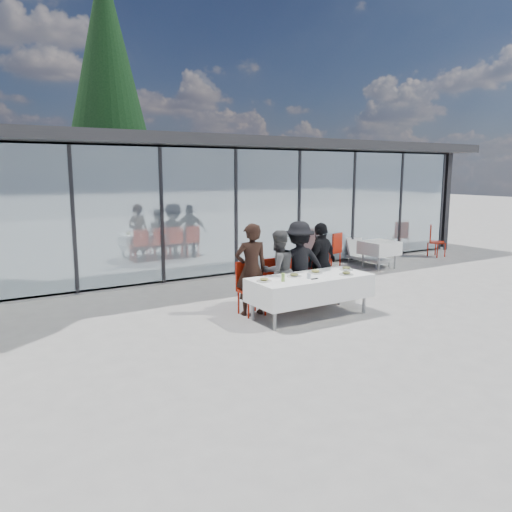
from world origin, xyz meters
The scene contains 25 objects.
ground centered at (0.00, 0.00, 0.00)m, with size 90.00×90.00×0.00m, color #9A9792.
pavilion centered at (2.00, 8.16, 2.15)m, with size 14.80×8.80×3.44m.
treeline centered at (-2.00, 28.00, 2.20)m, with size 62.50×2.00×4.40m.
dining_table centered at (0.40, 0.15, 0.54)m, with size 2.26×0.96×0.75m.
diner_a centered at (-0.43, 0.83, 0.85)m, with size 0.62×0.62×1.69m, color black.
diner_chair_a centered at (-0.43, 0.90, 0.54)m, with size 0.44×0.44×0.97m.
diner_b centered at (0.15, 0.83, 0.76)m, with size 0.74×0.74×1.53m, color #525252.
diner_chair_b centered at (0.15, 0.90, 0.54)m, with size 0.44×0.44×0.97m.
diner_c centered at (0.64, 0.83, 0.83)m, with size 1.08×1.08×1.67m, color black.
diner_chair_c centered at (0.64, 0.90, 0.54)m, with size 0.44×0.44×0.97m.
diner_d centered at (1.20, 0.83, 0.81)m, with size 0.95×0.95×1.62m, color black.
diner_chair_d centered at (1.20, 0.90, 0.54)m, with size 0.44×0.44×0.97m.
plate_a centered at (-0.54, 0.22, 0.78)m, with size 0.26×0.26×0.07m.
plate_b centered at (0.12, 0.27, 0.78)m, with size 0.26×0.26×0.07m.
plate_c centered at (0.65, 0.32, 0.78)m, with size 0.26×0.26×0.07m.
plate_d centered at (1.34, 0.26, 0.78)m, with size 0.26×0.26×0.07m.
plate_extra centered at (1.03, -0.10, 0.78)m, with size 0.26×0.26×0.07m.
juice_bottle centered at (-0.27, 0.05, 0.82)m, with size 0.06×0.06×0.14m, color #98C552.
drinking_glasses centered at (0.65, -0.03, 0.80)m, with size 0.86×0.14×0.10m.
folded_eyeglasses centered at (0.31, -0.08, 0.76)m, with size 0.14×0.03×0.01m, color black.
spare_table_right centered at (4.84, 2.85, 0.55)m, with size 0.86×0.86×0.74m.
spare_chair_a centered at (7.67, 3.33, 0.54)m, with size 0.62×0.62×0.97m.
spare_chair_b centered at (3.77, 3.48, 0.54)m, with size 0.55×0.55×0.97m.
lounger centered at (4.99, 3.56, 0.26)m, with size 0.64×1.35×0.72m.
conifer_tree centered at (0.50, 13.00, 5.99)m, with size 4.00×4.00×10.50m.
Camera 1 is at (-5.03, -6.82, 2.61)m, focal length 35.00 mm.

